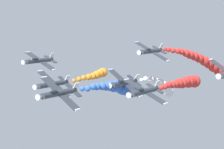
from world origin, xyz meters
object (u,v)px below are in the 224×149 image
object	(u,v)px
airplane_left_inner	(144,91)
airplane_left_outer	(124,83)
airplane_lead	(59,93)
airplane_right_inner	(52,84)
airplane_high_slot	(151,51)
airplane_trailing	(39,61)

from	to	relation	value
airplane_left_inner	airplane_left_outer	bearing A→B (deg)	-42.67
airplane_lead	airplane_right_inner	xyz separation A→B (m)	(11.03, -11.30, -0.49)
airplane_lead	airplane_left_outer	distance (m)	21.43
airplane_left_inner	airplane_high_slot	bearing A→B (deg)	-64.02
airplane_left_inner	airplane_lead	bearing A→B (deg)	47.79
airplane_right_inner	airplane_left_outer	distance (m)	15.19
airplane_left_inner	airplane_left_outer	world-z (taller)	airplane_left_outer
airplane_lead	airplane_right_inner	world-z (taller)	airplane_lead
airplane_left_inner	airplane_right_inner	size ratio (longest dim) A/B	1.00
airplane_left_outer	airplane_trailing	xyz separation A→B (m)	(24.24, -0.19, 3.58)
airplane_lead	airplane_left_outer	world-z (taller)	airplane_lead
airplane_lead	airplane_high_slot	world-z (taller)	airplane_high_slot
airplane_lead	airplane_right_inner	bearing A→B (deg)	-45.69
airplane_trailing	airplane_high_slot	distance (m)	27.00
airplane_left_inner	airplane_left_outer	distance (m)	14.18
airplane_left_inner	airplane_right_inner	xyz separation A→B (m)	(21.75, 0.52, -0.22)
airplane_right_inner	airplane_high_slot	world-z (taller)	airplane_high_slot
airplane_left_outer	airplane_high_slot	bearing A→B (deg)	-90.84
airplane_right_inner	airplane_left_outer	size ratio (longest dim) A/B	1.00
airplane_right_inner	airplane_high_slot	xyz separation A→B (m)	(-11.49, -21.56, 6.13)
airplane_lead	airplane_high_slot	size ratio (longest dim) A/B	1.00
airplane_trailing	airplane_lead	bearing A→B (deg)	137.93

